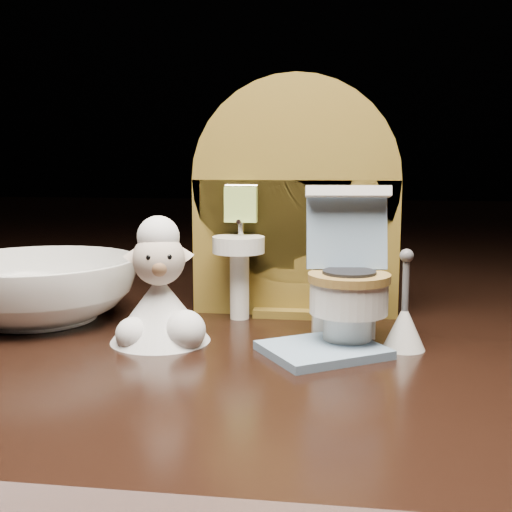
# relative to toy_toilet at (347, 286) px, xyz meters

# --- Properties ---
(backdrop_panel) EXTENTS (0.13, 0.05, 0.15)m
(backdrop_panel) POSITION_rel_toy_toilet_xyz_m (-0.03, 0.06, 0.03)
(backdrop_panel) COLOR brown
(backdrop_panel) RESTS_ON ground
(toy_toilet) EXTENTS (0.05, 0.06, 0.09)m
(toy_toilet) POSITION_rel_toy_toilet_xyz_m (0.00, 0.00, 0.00)
(toy_toilet) COLOR white
(toy_toilet) RESTS_ON ground
(bath_mat) EXTENTS (0.07, 0.07, 0.00)m
(bath_mat) POSITION_rel_toy_toilet_xyz_m (-0.01, -0.02, -0.03)
(bath_mat) COLOR #708EAB
(bath_mat) RESTS_ON ground
(toilet_brush) EXTENTS (0.02, 0.02, 0.05)m
(toilet_brush) POSITION_rel_toy_toilet_xyz_m (0.03, -0.01, -0.02)
(toilet_brush) COLOR white
(toilet_brush) RESTS_ON ground
(plush_lamb) EXTENTS (0.05, 0.05, 0.07)m
(plush_lamb) POSITION_rel_toy_toilet_xyz_m (-0.10, -0.01, -0.01)
(plush_lamb) COLOR white
(plush_lamb) RESTS_ON ground
(ceramic_bowl) EXTENTS (0.15, 0.15, 0.04)m
(ceramic_bowl) POSITION_rel_toy_toilet_xyz_m (-0.19, 0.02, -0.01)
(ceramic_bowl) COLOR white
(ceramic_bowl) RESTS_ON ground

